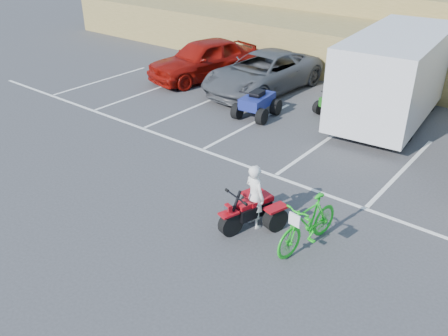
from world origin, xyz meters
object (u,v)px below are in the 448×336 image
Objects in this scene: quad_atv_blue at (257,116)px; grey_pickup at (263,72)px; red_car at (204,59)px; quad_atv_green at (336,115)px; red_trike_atv at (249,227)px; rider at (255,196)px; cargo_trailer at (395,74)px; green_dirt_bike at (308,223)px.

grey_pickup is at bearing 114.18° from quad_atv_blue.
red_car is 3.59× the size of quad_atv_green.
rider is at bearing 90.00° from red_trike_atv.
rider reaches higher than quad_atv_green.
grey_pickup is 3.00m from quad_atv_blue.
red_car is at bearing 178.53° from cargo_trailer.
quad_atv_green is at bearing -61.06° from rider.
red_car is 6.75m from quad_atv_green.
green_dirt_bike is 1.21× the size of quad_atv_blue.
red_car is 8.34m from cargo_trailer.
green_dirt_bike is at bearing -160.91° from rider.
quad_atv_blue is (-3.84, 5.80, 0.00)m from red_trike_atv.
red_car is at bearing -163.72° from quad_atv_green.
green_dirt_bike is (1.37, 0.06, -0.19)m from rider.
green_dirt_bike is 0.35× the size of grey_pickup.
cargo_trailer is (-0.09, 8.48, 0.85)m from rider.
red_car is at bearing 152.30° from red_trike_atv.
grey_pickup is 3.03m from red_car.
green_dirt_bike is 1.40× the size of quad_atv_green.
red_car is at bearing 149.04° from green_dirt_bike.
rider is (0.04, 0.14, 0.79)m from red_trike_atv.
rider is 7.83m from quad_atv_green.
cargo_trailer is at bearing 7.93° from grey_pickup.
grey_pickup is 5.35m from cargo_trailer.
green_dirt_bike is at bearing -25.58° from red_car.
quad_atv_green is at bearing -4.05° from grey_pickup.
rider is at bearing -61.84° from quad_atv_blue.
cargo_trailer is 2.45m from quad_atv_green.
quad_atv_blue is at bearing 141.25° from green_dirt_bike.
grey_pickup is 3.95× the size of quad_atv_green.
red_trike_atv is at bearing -53.04° from grey_pickup.
grey_pickup reaches higher than quad_atv_green.
cargo_trailer reaches higher than red_car.
red_trike_atv is 0.97× the size of rider.
red_trike_atv is 0.30× the size of red_car.
red_car is 3.10× the size of quad_atv_blue.
green_dirt_bike reaches higher than quad_atv_green.
quad_atv_green is at bearing 118.42° from red_trike_atv.
green_dirt_bike is at bearing 24.78° from red_trike_atv.
quad_atv_blue is (-3.89, 5.65, -0.79)m from rider.
rider is at bearing -30.12° from red_car.
grey_pickup is 3.79m from quad_atv_green.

